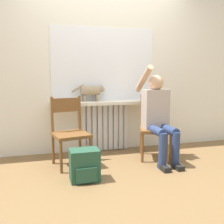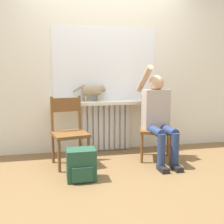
{
  "view_description": "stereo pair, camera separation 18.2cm",
  "coord_description": "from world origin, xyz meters",
  "px_view_note": "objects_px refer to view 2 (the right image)",
  "views": [
    {
      "loc": [
        -0.95,
        -2.66,
        1.15
      ],
      "look_at": [
        0.0,
        0.73,
        0.65
      ],
      "focal_mm": 42.0,
      "sensor_mm": 36.0,
      "label": 1
    },
    {
      "loc": [
        -0.77,
        -2.7,
        1.15
      ],
      "look_at": [
        0.0,
        0.73,
        0.65
      ],
      "focal_mm": 42.0,
      "sensor_mm": 36.0,
      "label": 2
    }
  ],
  "objects_px": {
    "person": "(158,114)",
    "cat": "(93,91)",
    "chair_left": "(69,131)",
    "chair_right": "(156,127)",
    "backpack": "(81,165)"
  },
  "relations": [
    {
      "from": "chair_left",
      "to": "person",
      "type": "distance_m",
      "value": 1.19
    },
    {
      "from": "person",
      "to": "chair_left",
      "type": "bearing_deg",
      "value": 174.43
    },
    {
      "from": "chair_left",
      "to": "person",
      "type": "relative_size",
      "value": 0.68
    },
    {
      "from": "person",
      "to": "cat",
      "type": "distance_m",
      "value": 1.02
    },
    {
      "from": "cat",
      "to": "backpack",
      "type": "xyz_separation_m",
      "value": [
        -0.29,
        -1.03,
        -0.75
      ]
    },
    {
      "from": "chair_right",
      "to": "person",
      "type": "xyz_separation_m",
      "value": [
        -0.01,
        -0.11,
        0.2
      ]
    },
    {
      "from": "person",
      "to": "backpack",
      "type": "bearing_deg",
      "value": -158.06
    },
    {
      "from": "backpack",
      "to": "person",
      "type": "bearing_deg",
      "value": 21.94
    },
    {
      "from": "chair_left",
      "to": "cat",
      "type": "xyz_separation_m",
      "value": [
        0.39,
        0.48,
        0.48
      ]
    },
    {
      "from": "chair_right",
      "to": "backpack",
      "type": "distance_m",
      "value": 1.25
    },
    {
      "from": "chair_left",
      "to": "chair_right",
      "type": "distance_m",
      "value": 1.18
    },
    {
      "from": "chair_left",
      "to": "backpack",
      "type": "xyz_separation_m",
      "value": [
        0.09,
        -0.55,
        -0.27
      ]
    },
    {
      "from": "chair_left",
      "to": "chair_right",
      "type": "bearing_deg",
      "value": -11.35
    },
    {
      "from": "chair_left",
      "to": "cat",
      "type": "bearing_deg",
      "value": 40.22
    },
    {
      "from": "cat",
      "to": "person",
      "type": "bearing_deg",
      "value": -37.47
    }
  ]
}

